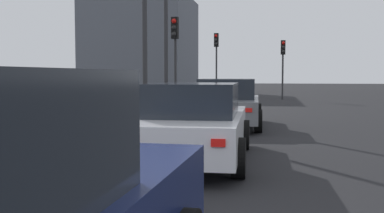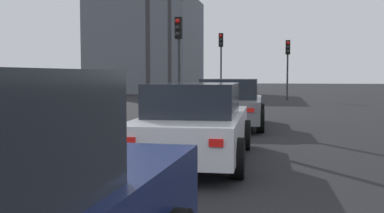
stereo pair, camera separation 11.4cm
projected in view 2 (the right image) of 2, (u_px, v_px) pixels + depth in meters
car_grey_lead at (230, 104)px, 14.29m from camera, size 4.57×2.17×1.48m
car_white_second at (195, 123)px, 8.63m from camera, size 4.59×2.02×1.45m
traffic_light_near_left at (179, 44)px, 19.47m from camera, size 0.33×0.30×4.00m
traffic_light_near_right at (221, 52)px, 30.90m from camera, size 0.32×0.30×4.34m
traffic_light_far_left at (288, 57)px, 29.42m from camera, size 0.32×0.29×3.77m
building_facade_left at (148, 45)px, 42.35m from camera, size 10.62×8.50×8.57m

